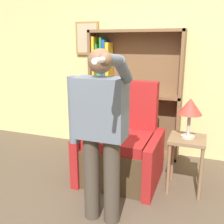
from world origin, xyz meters
name	(u,v)px	position (x,y,z in m)	size (l,w,h in m)	color
wall_back	(153,60)	(-0.01, 2.03, 1.40)	(8.00, 0.11, 2.80)	#DBCC84
bookcase	(123,97)	(-0.40, 1.87, 0.87)	(1.35, 0.28, 1.82)	brown
armchair	(122,149)	(-0.16, 1.06, 0.38)	(0.94, 0.82, 1.19)	#4C3823
person_standing	(100,128)	(-0.09, 0.21, 0.92)	(0.60, 0.78, 1.61)	#473D33
side_table	(187,149)	(0.61, 1.04, 0.50)	(0.39, 0.39, 0.63)	#846647
table_lamp	(190,108)	(0.61, 1.04, 0.97)	(0.26, 0.26, 0.44)	#B7B2A8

